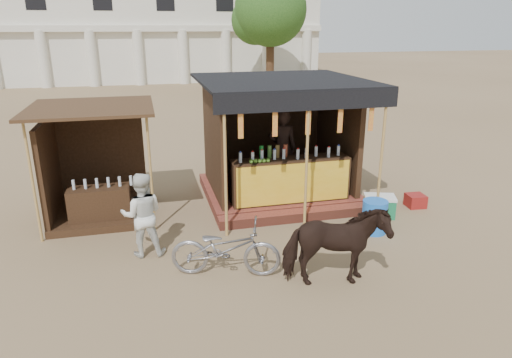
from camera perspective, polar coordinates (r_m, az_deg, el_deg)
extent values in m
plane|color=#846B4C|center=(7.77, 2.91, -11.42)|extent=(120.00, 120.00, 0.00)
cube|color=brown|center=(11.04, 2.65, -1.41)|extent=(3.40, 2.80, 0.22)
cube|color=brown|center=(9.67, 5.27, -4.52)|extent=(3.40, 0.35, 0.20)
cube|color=#392215|center=(9.99, 4.25, -0.07)|extent=(2.60, 0.55, 0.95)
cube|color=gold|center=(9.73, 4.77, -0.59)|extent=(2.50, 0.02, 0.88)
cube|color=#392215|center=(11.82, 1.01, 6.83)|extent=(3.00, 0.12, 2.50)
cube|color=#392215|center=(10.32, -5.27, 5.01)|extent=(0.12, 2.50, 2.50)
cube|color=#392215|center=(11.16, 10.20, 5.83)|extent=(0.12, 2.50, 2.50)
cube|color=black|center=(10.24, 3.20, 12.23)|extent=(3.60, 3.60, 0.06)
cube|color=black|center=(8.59, 6.71, 9.68)|extent=(3.60, 0.06, 0.36)
cylinder|color=tan|center=(8.48, -3.86, 1.34)|extent=(0.06, 0.06, 2.75)
cylinder|color=tan|center=(8.88, 6.35, 2.08)|extent=(0.06, 0.06, 2.75)
cylinder|color=tan|center=(9.54, 15.42, 2.68)|extent=(0.06, 0.06, 2.75)
cube|color=red|center=(8.33, -1.93, 6.92)|extent=(0.10, 0.02, 0.55)
cube|color=red|center=(8.48, 2.39, 7.14)|extent=(0.10, 0.02, 0.55)
cube|color=red|center=(8.69, 6.55, 7.30)|extent=(0.10, 0.02, 0.55)
cube|color=red|center=(8.93, 10.49, 7.43)|extent=(0.10, 0.02, 0.55)
cube|color=red|center=(9.22, 14.21, 7.51)|extent=(0.10, 0.02, 0.55)
imported|color=black|center=(10.86, 3.31, 3.91)|extent=(0.75, 0.58, 1.83)
cube|color=#392215|center=(10.40, -18.53, -3.90)|extent=(2.00, 2.00, 0.15)
cube|color=#392215|center=(10.99, -18.74, 2.67)|extent=(1.90, 0.10, 2.10)
cube|color=#392215|center=(10.22, -24.39, 0.80)|extent=(0.10, 1.90, 2.10)
cube|color=#472D19|center=(9.70, -19.95, 8.40)|extent=(2.40, 2.40, 0.06)
cylinder|color=tan|center=(9.22, -26.13, -0.45)|extent=(0.05, 0.05, 2.35)
cylinder|color=tan|center=(8.99, -13.01, 0.58)|extent=(0.05, 0.05, 2.35)
cube|color=#392215|center=(9.82, -18.91, -3.24)|extent=(1.20, 0.50, 0.80)
imported|color=black|center=(7.19, 9.83, -8.32)|extent=(1.66, 0.93, 1.33)
imported|color=gray|center=(7.47, -3.81, -8.67)|extent=(1.89, 1.11, 0.94)
imported|color=silver|center=(8.21, -14.03, -4.36)|extent=(0.78, 0.63, 1.52)
cylinder|color=blue|center=(9.27, 14.58, -4.57)|extent=(0.56, 0.56, 0.66)
cube|color=maroon|center=(10.90, 19.31, -2.57)|extent=(0.42, 0.41, 0.28)
cube|color=#186F43|center=(10.11, 15.14, -3.45)|extent=(0.72, 0.60, 0.40)
cube|color=white|center=(10.03, 15.25, -2.23)|extent=(0.75, 0.63, 0.06)
cube|color=silver|center=(36.42, -14.77, 18.25)|extent=(26.00, 7.00, 8.00)
cube|color=silver|center=(32.82, -14.72, 17.75)|extent=(26.00, 0.50, 0.40)
cylinder|color=silver|center=(33.43, -25.04, 13.39)|extent=(0.70, 0.70, 3.60)
cylinder|color=silver|center=(33.03, -19.80, 13.97)|extent=(0.70, 0.70, 3.60)
cylinder|color=silver|center=(32.89, -14.44, 14.45)|extent=(0.70, 0.70, 3.60)
cylinder|color=silver|center=(33.03, -9.07, 14.80)|extent=(0.70, 0.70, 3.60)
cylinder|color=silver|center=(33.43, -3.77, 15.03)|extent=(0.70, 0.70, 3.60)
cylinder|color=silver|center=(34.10, 1.37, 15.13)|extent=(0.70, 0.70, 3.60)
cylinder|color=silver|center=(35.01, 6.28, 15.12)|extent=(0.70, 0.70, 3.60)
cylinder|color=#382314|center=(29.59, 1.77, 14.98)|extent=(0.50, 0.50, 4.00)
sphere|color=#3C6623|center=(29.54, 1.83, 20.41)|extent=(4.40, 4.40, 4.40)
sphere|color=#3C6623|center=(29.90, -0.08, 19.25)|extent=(2.99, 2.99, 2.99)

